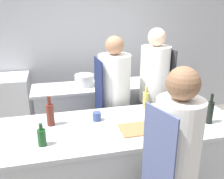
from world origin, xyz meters
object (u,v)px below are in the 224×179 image
object	(u,v)px
oven_range	(5,108)
cup	(97,116)
bottle_cooking_oil	(42,137)
bowl_prep_small	(155,111)
chef_at_pass_far	(114,104)
chef_at_prep_near	(174,175)
chef_at_stove	(154,95)
bowl_mixing_large	(180,106)
bottle_olive_oil	(146,99)
bottle_vinegar	(210,112)
stockpot	(84,80)
bottle_wine	(50,114)

from	to	relation	value
oven_range	cup	distance (m)	2.05
bottle_cooking_oil	bowl_prep_small	xyz separation A→B (m)	(1.16, 0.34, -0.04)
chef_at_pass_far	cup	size ratio (longest dim) A/B	18.97
chef_at_prep_near	chef_at_stove	bearing A→B (deg)	-34.27
bottle_cooking_oil	bowl_mixing_large	world-z (taller)	bottle_cooking_oil
bottle_olive_oil	cup	xyz separation A→B (m)	(-0.60, -0.19, -0.06)
bottle_olive_oil	bottle_cooking_oil	world-z (taller)	bottle_olive_oil
bottle_vinegar	bottle_olive_oil	bearing A→B (deg)	133.08
chef_at_prep_near	bottle_cooking_oil	distance (m)	1.10
bottle_olive_oil	cup	size ratio (longest dim) A/B	2.85
oven_range	cup	bearing A→B (deg)	-53.87
stockpot	bottle_wine	bearing A→B (deg)	-113.07
chef_at_pass_far	bowl_mixing_large	distance (m)	0.83
bottle_olive_oil	bottle_wine	bearing A→B (deg)	-170.15
chef_at_prep_near	cup	world-z (taller)	chef_at_prep_near
chef_at_prep_near	stockpot	world-z (taller)	chef_at_prep_near
bottle_vinegar	bowl_prep_small	size ratio (longest dim) A/B	1.47
chef_at_prep_near	chef_at_pass_far	distance (m)	1.44
chef_at_pass_far	bowl_prep_small	xyz separation A→B (m)	(0.30, -0.57, 0.12)
bottle_vinegar	stockpot	xyz separation A→B (m)	(-1.05, 1.46, -0.04)
stockpot	bottle_olive_oil	bearing A→B (deg)	-58.81
bottle_olive_oil	bottle_cooking_oil	size ratio (longest dim) A/B	1.27
chef_at_prep_near	bowl_prep_small	world-z (taller)	chef_at_prep_near
oven_range	chef_at_prep_near	world-z (taller)	chef_at_prep_near
stockpot	chef_at_prep_near	bearing A→B (deg)	-78.89
chef_at_pass_far	bottle_vinegar	bearing A→B (deg)	-142.74
chef_at_pass_far	bowl_prep_small	world-z (taller)	chef_at_pass_far
bottle_cooking_oil	stockpot	distance (m)	1.59
chef_at_prep_near	bottle_olive_oil	size ratio (longest dim) A/B	6.57
bottle_vinegar	bottle_wine	distance (m)	1.56
bottle_vinegar	cup	distance (m)	1.12
cup	bowl_prep_small	bearing A→B (deg)	-0.81
bottle_vinegar	bowl_mixing_large	world-z (taller)	bottle_vinegar
chef_at_prep_near	bottle_vinegar	bearing A→B (deg)	-66.63
bottle_olive_oil	bowl_mixing_large	distance (m)	0.39
cup	chef_at_prep_near	bearing A→B (deg)	-64.32
chef_at_stove	cup	xyz separation A→B (m)	(-0.89, -0.63, 0.08)
oven_range	chef_at_pass_far	distance (m)	1.86
chef_at_prep_near	bottle_wine	xyz separation A→B (m)	(-0.88, 0.88, 0.19)
oven_range	chef_at_stove	distance (m)	2.31
cup	chef_at_stove	bearing A→B (deg)	35.36
chef_at_prep_near	bottle_vinegar	xyz separation A→B (m)	(0.65, 0.56, 0.20)
bowl_mixing_large	cup	xyz separation A→B (m)	(-0.96, -0.04, 0.00)
bottle_olive_oil	bowl_prep_small	xyz separation A→B (m)	(0.03, -0.20, -0.06)
chef_at_pass_far	bowl_prep_small	size ratio (longest dim) A/B	8.06
cup	bottle_olive_oil	bearing A→B (deg)	17.56
bottle_olive_oil	bottle_vinegar	size ratio (longest dim) A/B	0.83
oven_range	bottle_vinegar	xyz separation A→B (m)	(2.25, -1.93, 0.55)
bottle_vinegar	cup	world-z (taller)	bottle_vinegar
bottle_olive_oil	bowl_prep_small	bearing A→B (deg)	-81.99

